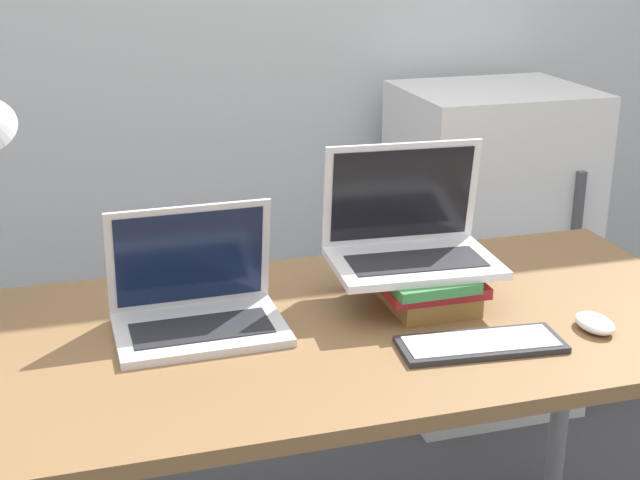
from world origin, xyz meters
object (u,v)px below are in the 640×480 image
Objects in this scene: laptop_left at (197,305)px; book_stack at (422,283)px; wireless_keyboard at (481,344)px; mouse at (595,323)px; mini_fridge at (485,251)px; laptop_on_books at (410,239)px.

book_stack is at bearing -1.26° from laptop_left.
wireless_keyboard is (0.49, -0.24, -0.04)m from laptop_left.
mouse is (0.25, 0.01, 0.01)m from wireless_keyboard.
mouse is (0.74, -0.23, -0.03)m from laptop_left.
wireless_keyboard is at bearing -25.60° from laptop_left.
mini_fridge is (0.30, 1.06, -0.26)m from mouse.
laptop_on_books is at bearing 2.73° from laptop_left.
book_stack is 0.79× the size of wireless_keyboard.
laptop_left is at bearing -141.61° from mini_fridge.
wireless_keyboard is 0.25m from mouse.
wireless_keyboard is at bearing -117.35° from mini_fridge.
wireless_keyboard is (0.04, -0.26, -0.12)m from laptop_on_books.
laptop_left is at bearing 154.40° from wireless_keyboard.
mini_fridge is at bearing 73.96° from mouse.
mini_fridge reaches higher than laptop_left.
laptop_left is 0.78m from mouse.
mouse is at bearing -38.75° from book_stack.
mini_fridge reaches higher than mouse.
book_stack is 0.23m from wireless_keyboard.
laptop_on_books reaches higher than mouse.
laptop_left is 0.55m from wireless_keyboard.
laptop_on_books reaches higher than laptop_left.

